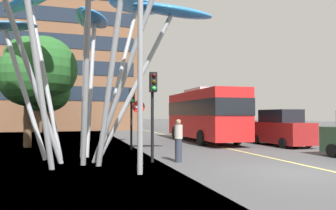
{
  "coord_description": "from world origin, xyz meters",
  "views": [
    {
      "loc": [
        -7.14,
        -9.09,
        1.94
      ],
      "look_at": [
        -1.69,
        9.1,
        2.5
      ],
      "focal_mm": 33.95,
      "sensor_mm": 36.0,
      "label": 1
    }
  ],
  "objects_px": {
    "red_bus": "(204,113)",
    "no_entry_sign": "(139,119)",
    "car_side_street": "(200,123)",
    "leaf_sculpture": "(86,2)",
    "street_lamp": "(148,14)",
    "pedestrian": "(178,140)",
    "traffic_light_kerb_near": "(153,97)",
    "traffic_light_kerb_far": "(132,105)",
    "car_parked_far": "(233,125)",
    "car_parked_mid": "(281,129)"
  },
  "relations": [
    {
      "from": "traffic_light_kerb_far",
      "to": "no_entry_sign",
      "type": "distance_m",
      "value": 2.37
    },
    {
      "from": "car_parked_far",
      "to": "car_side_street",
      "type": "distance_m",
      "value": 6.97
    },
    {
      "from": "red_bus",
      "to": "car_parked_mid",
      "type": "xyz_separation_m",
      "value": [
        3.42,
        -4.07,
        -1.01
      ]
    },
    {
      "from": "traffic_light_kerb_near",
      "to": "car_parked_far",
      "type": "xyz_separation_m",
      "value": [
        9.46,
        10.86,
        -1.6
      ]
    },
    {
      "from": "traffic_light_kerb_near",
      "to": "street_lamp",
      "type": "xyz_separation_m",
      "value": [
        -0.73,
        -2.28,
        2.61
      ]
    },
    {
      "from": "red_bus",
      "to": "no_entry_sign",
      "type": "xyz_separation_m",
      "value": [
        -5.92,
        -5.98,
        -0.32
      ]
    },
    {
      "from": "traffic_light_kerb_far",
      "to": "car_parked_far",
      "type": "distance_m",
      "value": 11.33
    },
    {
      "from": "traffic_light_kerb_far",
      "to": "car_side_street",
      "type": "height_order",
      "value": "traffic_light_kerb_far"
    },
    {
      "from": "traffic_light_kerb_near",
      "to": "traffic_light_kerb_far",
      "type": "height_order",
      "value": "traffic_light_kerb_near"
    },
    {
      "from": "street_lamp",
      "to": "no_entry_sign",
      "type": "distance_m",
      "value": 6.0
    },
    {
      "from": "car_parked_far",
      "to": "pedestrian",
      "type": "bearing_deg",
      "value": -127.43
    },
    {
      "from": "pedestrian",
      "to": "no_entry_sign",
      "type": "bearing_deg",
      "value": 112.67
    },
    {
      "from": "car_parked_mid",
      "to": "no_entry_sign",
      "type": "distance_m",
      "value": 9.56
    },
    {
      "from": "red_bus",
      "to": "car_parked_far",
      "type": "xyz_separation_m",
      "value": [
        3.62,
        2.35,
        -1.02
      ]
    },
    {
      "from": "red_bus",
      "to": "car_parked_mid",
      "type": "height_order",
      "value": "red_bus"
    },
    {
      "from": "car_parked_far",
      "to": "traffic_light_kerb_near",
      "type": "bearing_deg",
      "value": -131.04
    },
    {
      "from": "car_parked_mid",
      "to": "pedestrian",
      "type": "xyz_separation_m",
      "value": [
        -8.22,
        -4.59,
        -0.17
      ]
    },
    {
      "from": "traffic_light_kerb_far",
      "to": "car_side_street",
      "type": "xyz_separation_m",
      "value": [
        9.41,
        13.04,
        -1.34
      ]
    },
    {
      "from": "red_bus",
      "to": "no_entry_sign",
      "type": "distance_m",
      "value": 8.42
    },
    {
      "from": "red_bus",
      "to": "traffic_light_kerb_far",
      "type": "xyz_separation_m",
      "value": [
        -5.84,
        -3.72,
        0.38
      ]
    },
    {
      "from": "car_side_street",
      "to": "leaf_sculpture",
      "type": "bearing_deg",
      "value": -125.55
    },
    {
      "from": "pedestrian",
      "to": "car_side_street",
      "type": "bearing_deg",
      "value": 65.02
    },
    {
      "from": "red_bus",
      "to": "traffic_light_kerb_far",
      "type": "bearing_deg",
      "value": -147.5
    },
    {
      "from": "red_bus",
      "to": "car_parked_far",
      "type": "relative_size",
      "value": 2.4
    },
    {
      "from": "leaf_sculpture",
      "to": "traffic_light_kerb_far",
      "type": "distance_m",
      "value": 6.19
    },
    {
      "from": "street_lamp",
      "to": "no_entry_sign",
      "type": "bearing_deg",
      "value": 82.31
    },
    {
      "from": "car_parked_far",
      "to": "no_entry_sign",
      "type": "xyz_separation_m",
      "value": [
        -9.54,
        -8.33,
        0.7
      ]
    },
    {
      "from": "traffic_light_kerb_near",
      "to": "traffic_light_kerb_far",
      "type": "distance_m",
      "value": 4.8
    },
    {
      "from": "car_side_street",
      "to": "traffic_light_kerb_near",
      "type": "bearing_deg",
      "value": -117.81
    },
    {
      "from": "red_bus",
      "to": "car_side_street",
      "type": "height_order",
      "value": "red_bus"
    },
    {
      "from": "no_entry_sign",
      "to": "traffic_light_kerb_near",
      "type": "bearing_deg",
      "value": -88.19
    },
    {
      "from": "car_parked_mid",
      "to": "red_bus",
      "type": "bearing_deg",
      "value": 130.04
    },
    {
      "from": "leaf_sculpture",
      "to": "car_parked_far",
      "type": "relative_size",
      "value": 2.82
    },
    {
      "from": "car_parked_far",
      "to": "car_side_street",
      "type": "bearing_deg",
      "value": 90.4
    },
    {
      "from": "street_lamp",
      "to": "car_parked_mid",
      "type": "bearing_deg",
      "value": 33.97
    },
    {
      "from": "traffic_light_kerb_far",
      "to": "pedestrian",
      "type": "bearing_deg",
      "value": -78.08
    },
    {
      "from": "traffic_light_kerb_far",
      "to": "car_side_street",
      "type": "bearing_deg",
      "value": 54.18
    },
    {
      "from": "street_lamp",
      "to": "pedestrian",
      "type": "relative_size",
      "value": 4.82
    },
    {
      "from": "red_bus",
      "to": "no_entry_sign",
      "type": "relative_size",
      "value": 3.77
    },
    {
      "from": "leaf_sculpture",
      "to": "car_parked_far",
      "type": "height_order",
      "value": "leaf_sculpture"
    },
    {
      "from": "traffic_light_kerb_near",
      "to": "pedestrian",
      "type": "height_order",
      "value": "traffic_light_kerb_near"
    },
    {
      "from": "traffic_light_kerb_far",
      "to": "no_entry_sign",
      "type": "height_order",
      "value": "traffic_light_kerb_far"
    },
    {
      "from": "leaf_sculpture",
      "to": "car_parked_far",
      "type": "distance_m",
      "value": 16.52
    },
    {
      "from": "red_bus",
      "to": "car_parked_mid",
      "type": "relative_size",
      "value": 2.18
    },
    {
      "from": "traffic_light_kerb_far",
      "to": "street_lamp",
      "type": "distance_m",
      "value": 7.65
    },
    {
      "from": "car_parked_mid",
      "to": "car_parked_far",
      "type": "bearing_deg",
      "value": 88.22
    },
    {
      "from": "no_entry_sign",
      "to": "red_bus",
      "type": "bearing_deg",
      "value": 45.32
    },
    {
      "from": "traffic_light_kerb_near",
      "to": "car_parked_mid",
      "type": "bearing_deg",
      "value": 25.67
    },
    {
      "from": "street_lamp",
      "to": "pedestrian",
      "type": "xyz_separation_m",
      "value": [
        1.77,
        2.14,
        -4.37
      ]
    },
    {
      "from": "red_bus",
      "to": "pedestrian",
      "type": "height_order",
      "value": "red_bus"
    }
  ]
}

